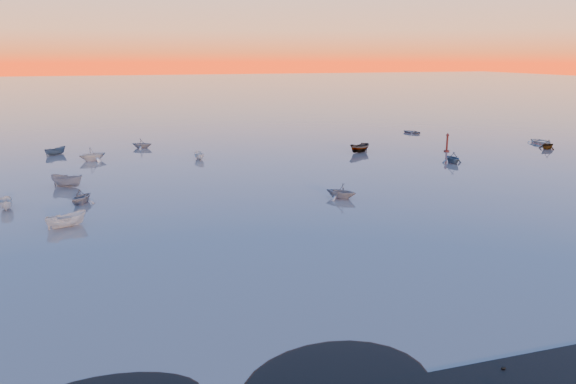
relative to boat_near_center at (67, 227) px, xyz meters
name	(u,v)px	position (x,y,z in m)	size (l,w,h in m)	color
ground	(176,124)	(18.26, 72.29, 0.00)	(600.00, 600.00, 0.00)	#695E57
mud_lobes	(410,352)	(18.26, -28.71, 0.01)	(140.00, 6.00, 0.07)	black
moored_fleet	(216,163)	(18.26, 25.29, 0.00)	(124.00, 58.00, 1.20)	silver
boat_near_center	(67,227)	(0.00, 0.00, 0.00)	(3.64, 1.54, 1.26)	silver
boat_near_right	(341,198)	(27.35, 1.86, 0.00)	(3.60, 1.62, 1.26)	gray
channel_marker	(447,144)	(54.85, 24.11, 1.22)	(0.87, 0.87, 3.09)	#46130F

